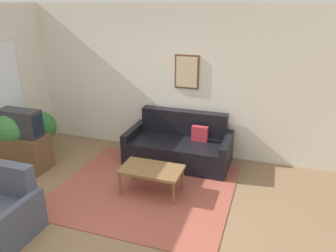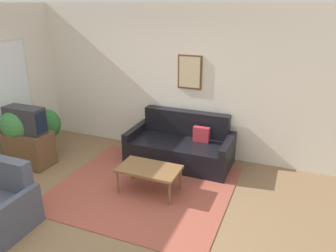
{
  "view_description": "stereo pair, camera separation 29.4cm",
  "coord_description": "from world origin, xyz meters",
  "px_view_note": "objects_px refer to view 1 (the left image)",
  "views": [
    {
      "loc": [
        1.98,
        -3.05,
        2.71
      ],
      "look_at": [
        0.42,
        1.58,
        0.85
      ],
      "focal_mm": 35.0,
      "sensor_mm": 36.0,
      "label": 1
    },
    {
      "loc": [
        2.25,
        -2.95,
        2.71
      ],
      "look_at": [
        0.42,
        1.58,
        0.85
      ],
      "focal_mm": 35.0,
      "sensor_mm": 36.0,
      "label": 2
    }
  ],
  "objects_px": {
    "coffee_table": "(151,170)",
    "tv": "(21,123)",
    "couch": "(179,146)",
    "armchair": "(1,215)",
    "potted_plant_tall": "(15,130)"
  },
  "relations": [
    {
      "from": "coffee_table",
      "to": "tv",
      "type": "height_order",
      "value": "tv"
    },
    {
      "from": "couch",
      "to": "coffee_table",
      "type": "xyz_separation_m",
      "value": [
        -0.1,
        -1.13,
        0.07
      ]
    },
    {
      "from": "couch",
      "to": "tv",
      "type": "bearing_deg",
      "value": -155.65
    },
    {
      "from": "armchair",
      "to": "potted_plant_tall",
      "type": "distance_m",
      "value": 1.95
    },
    {
      "from": "tv",
      "to": "potted_plant_tall",
      "type": "bearing_deg",
      "value": 168.34
    },
    {
      "from": "coffee_table",
      "to": "potted_plant_tall",
      "type": "distance_m",
      "value": 2.51
    },
    {
      "from": "armchair",
      "to": "couch",
      "type": "bearing_deg",
      "value": 61.93
    },
    {
      "from": "coffee_table",
      "to": "couch",
      "type": "bearing_deg",
      "value": 85.1
    },
    {
      "from": "armchair",
      "to": "tv",
      "type": "bearing_deg",
      "value": 123.18
    },
    {
      "from": "coffee_table",
      "to": "potted_plant_tall",
      "type": "bearing_deg",
      "value": 178.53
    },
    {
      "from": "potted_plant_tall",
      "to": "tv",
      "type": "bearing_deg",
      "value": -11.66
    },
    {
      "from": "couch",
      "to": "coffee_table",
      "type": "relative_size",
      "value": 1.99
    },
    {
      "from": "coffee_table",
      "to": "tv",
      "type": "xyz_separation_m",
      "value": [
        -2.32,
        0.03,
        0.47
      ]
    },
    {
      "from": "couch",
      "to": "potted_plant_tall",
      "type": "relative_size",
      "value": 1.74
    },
    {
      "from": "coffee_table",
      "to": "armchair",
      "type": "relative_size",
      "value": 1.07
    }
  ]
}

